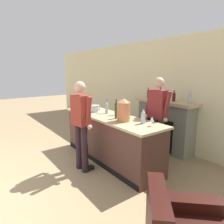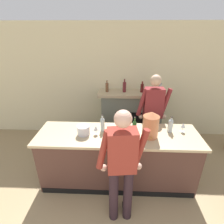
# 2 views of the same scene
# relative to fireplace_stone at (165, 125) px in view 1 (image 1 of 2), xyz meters

# --- Properties ---
(wall_back_panel) EXTENTS (12.00, 0.07, 2.75)m
(wall_back_panel) POSITION_rel_fireplace_stone_xyz_m (-0.43, 0.26, 0.74)
(wall_back_panel) COLOR beige
(wall_back_panel) RESTS_ON ground_plane
(bar_counter) EXTENTS (2.69, 0.78, 1.00)m
(bar_counter) POSITION_rel_fireplace_stone_xyz_m (-0.31, -1.46, -0.13)
(bar_counter) COLOR #4E3128
(bar_counter) RESTS_ON ground_plane
(fireplace_stone) EXTENTS (1.59, 0.52, 1.55)m
(fireplace_stone) POSITION_rel_fireplace_stone_xyz_m (0.00, 0.00, 0.00)
(fireplace_stone) COLOR gray
(fireplace_stone) RESTS_ON ground_plane
(person_customer) EXTENTS (0.66, 0.33, 1.76)m
(person_customer) POSITION_rel_fireplace_stone_xyz_m (-0.26, -2.19, 0.34)
(person_customer) COLOR #2D1D23
(person_customer) RESTS_ON ground_plane
(person_bartender) EXTENTS (0.66, 0.31, 1.82)m
(person_bartender) POSITION_rel_fireplace_stone_xyz_m (0.37, -0.74, 0.38)
(person_bartender) COLOR #484130
(person_bartender) RESTS_ON ground_plane
(copper_dispenser) EXTENTS (0.26, 0.29, 0.44)m
(copper_dispenser) POSITION_rel_fireplace_stone_xyz_m (0.20, -1.51, 0.58)
(copper_dispenser) COLOR #C57349
(copper_dispenser) RESTS_ON bar_counter
(ice_bucket_steel) EXTENTS (0.21, 0.21, 0.16)m
(ice_bucket_steel) POSITION_rel_fireplace_stone_xyz_m (-0.88, -1.49, 0.44)
(ice_bucket_steel) COLOR silver
(ice_bucket_steel) RESTS_ON bar_counter
(wine_bottle_merlot_tall) EXTENTS (0.07, 0.07, 0.35)m
(wine_bottle_merlot_tall) POSITION_rel_fireplace_stone_xyz_m (-0.31, -1.30, 0.52)
(wine_bottle_merlot_tall) COLOR #1C4128
(wine_bottle_merlot_tall) RESTS_ON bar_counter
(wine_bottle_port_short) EXTENTS (0.07, 0.07, 0.30)m
(wine_bottle_port_short) POSITION_rel_fireplace_stone_xyz_m (-0.58, -1.37, 0.50)
(wine_bottle_port_short) COLOR #A3B5B5
(wine_bottle_port_short) RESTS_ON bar_counter
(wine_bottle_cabernet_heavy) EXTENTS (0.08, 0.08, 0.28)m
(wine_bottle_cabernet_heavy) POSITION_rel_fireplace_stone_xyz_m (0.56, -1.35, 0.49)
(wine_bottle_cabernet_heavy) COLOR #A5B6BB
(wine_bottle_cabernet_heavy) RESTS_ON bar_counter
(wine_bottle_riesling_slim) EXTENTS (0.07, 0.07, 0.33)m
(wine_bottle_riesling_slim) POSITION_rel_fireplace_stone_xyz_m (-0.05, -1.49, 0.51)
(wine_bottle_riesling_slim) COLOR #225323
(wine_bottle_riesling_slim) RESTS_ON bar_counter
(wine_glass_back_row) EXTENTS (0.08, 0.08, 0.17)m
(wine_glass_back_row) POSITION_rel_fireplace_stone_xyz_m (0.77, -1.35, 0.48)
(wine_glass_back_row) COLOR silver
(wine_glass_back_row) RESTS_ON bar_counter
(wine_glass_front_left) EXTENTS (0.08, 0.08, 0.16)m
(wine_glass_front_left) POSITION_rel_fireplace_stone_xyz_m (-0.67, -1.49, 0.48)
(wine_glass_front_left) COLOR silver
(wine_glass_front_left) RESTS_ON bar_counter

